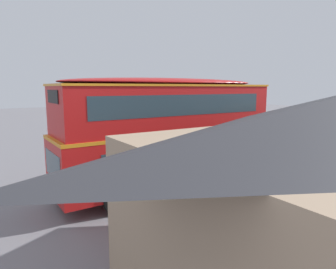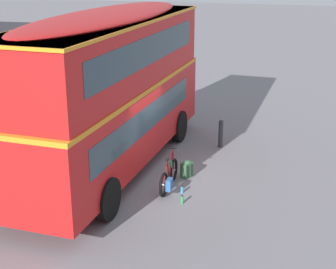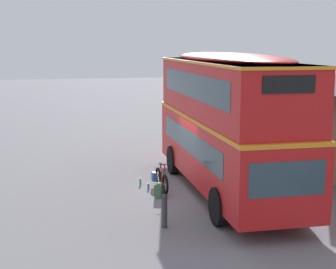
% 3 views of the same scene
% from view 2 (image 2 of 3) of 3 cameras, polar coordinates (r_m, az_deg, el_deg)
% --- Properties ---
extents(ground_plane, '(120.00, 120.00, 0.00)m').
position_cam_2_polar(ground_plane, '(15.09, -2.85, -4.82)').
color(ground_plane, slate).
extents(double_decker_bus, '(9.77, 2.89, 4.79)m').
position_cam_2_polar(double_decker_bus, '(14.96, -6.47, 5.58)').
color(double_decker_bus, black).
rests_on(double_decker_bus, ground).
extents(touring_bicycle, '(1.74, 0.47, 1.04)m').
position_cam_2_polar(touring_bicycle, '(14.17, 0.10, -4.81)').
color(touring_bicycle, black).
rests_on(touring_bicycle, ground).
extents(backpack_on_ground, '(0.39, 0.36, 0.52)m').
position_cam_2_polar(backpack_on_ground, '(14.97, 2.10, -3.88)').
color(backpack_on_ground, '#386642').
rests_on(backpack_on_ground, ground).
extents(water_bottle_green_metal, '(0.07, 0.07, 0.25)m').
position_cam_2_polar(water_bottle_green_metal, '(13.48, 1.59, -7.35)').
color(water_bottle_green_metal, green).
rests_on(water_bottle_green_metal, ground).
extents(water_bottle_blue_sports, '(0.08, 0.08, 0.22)m').
position_cam_2_polar(water_bottle_blue_sports, '(14.07, 1.60, -6.21)').
color(water_bottle_blue_sports, '#338CBF').
rests_on(water_bottle_blue_sports, ground).
extents(kerb_bollard, '(0.16, 0.16, 0.97)m').
position_cam_2_polar(kerb_bollard, '(17.35, 5.97, 0.16)').
color(kerb_bollard, '#333338').
rests_on(kerb_bollard, ground).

